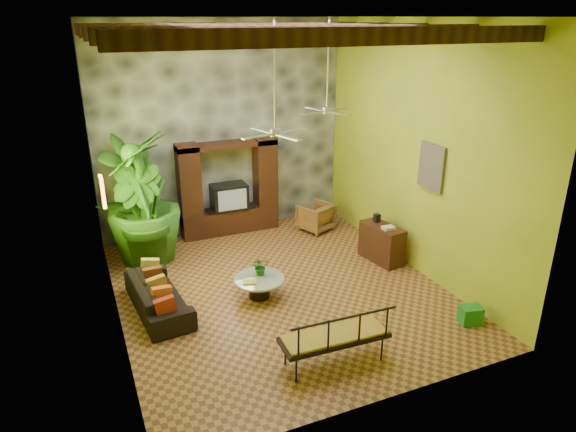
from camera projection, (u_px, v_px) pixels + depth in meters
name	position (u px, v px, depth m)	size (l,w,h in m)	color
ground	(278.00, 288.00, 10.12)	(7.00, 7.00, 0.00)	brown
ceiling	(276.00, 17.00, 8.30)	(6.00, 7.00, 0.02)	silver
back_wall	(222.00, 129.00, 12.20)	(6.00, 0.02, 5.00)	#87A224
left_wall	(102.00, 186.00, 8.10)	(0.02, 7.00, 5.00)	#87A224
right_wall	(415.00, 150.00, 10.32)	(0.02, 7.00, 5.00)	#87A224
stone_accent_wall	(222.00, 130.00, 12.15)	(5.98, 0.10, 4.98)	#373A3F
ceiling_beams	(276.00, 31.00, 8.38)	(5.95, 5.36, 0.22)	#321E0F
entertainment_center	(229.00, 195.00, 12.45)	(2.40, 0.55, 2.30)	black
ceiling_fan_front	(275.00, 120.00, 8.47)	(1.28, 1.28, 1.86)	#AFAFB4
ceiling_fan_back	(327.00, 100.00, 10.50)	(1.28, 1.28, 1.86)	#AFAFB4
wall_art_mask	(102.00, 192.00, 9.11)	(0.06, 0.32, 0.55)	gold
wall_art_painting	(431.00, 167.00, 9.87)	(0.06, 0.70, 0.90)	#245C84
sofa	(158.00, 296.00, 9.27)	(2.02, 0.79, 0.59)	black
wicker_armchair	(316.00, 217.00, 12.78)	(0.73, 0.75, 0.69)	brown
tall_plant_a	(133.00, 196.00, 11.24)	(1.41, 0.95, 2.67)	#285C18
tall_plant_b	(141.00, 216.00, 10.62)	(1.26, 1.01, 2.29)	#225917
tall_plant_c	(143.00, 198.00, 10.83)	(1.59, 1.59, 2.83)	#2D671B
coffee_table	(259.00, 285.00, 9.72)	(0.96, 0.96, 0.40)	black
centerpiece_plant	(260.00, 266.00, 9.74)	(0.32, 0.27, 0.35)	#195616
yellow_tray	(250.00, 282.00, 9.50)	(0.25, 0.18, 0.03)	yellow
iron_bench	(337.00, 336.00, 7.71)	(1.70, 0.66, 0.57)	black
side_console	(382.00, 243.00, 11.14)	(0.46, 1.02, 0.82)	#371711
green_bin	(470.00, 315.00, 8.93)	(0.36, 0.27, 0.32)	#217C36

